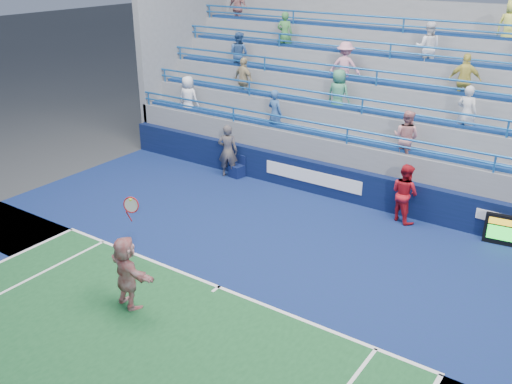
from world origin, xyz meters
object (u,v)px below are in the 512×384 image
Objects in this scene: tennis_player at (127,272)px; ball_girl at (405,193)px; judge_chair at (237,170)px; line_judge at (228,151)px; serve_speed_board at (509,231)px.

ball_girl is at bearing 65.89° from tennis_player.
judge_chair is 0.79m from line_judge.
line_judge reaches higher than ball_girl.
line_judge is (-9.52, -0.19, 0.52)m from serve_speed_board.
tennis_player is at bearing 90.72° from ball_girl.
ball_girl is (6.24, -0.08, 0.65)m from judge_chair.
serve_speed_board is 0.72× the size of ball_girl.
judge_chair is at bearing 109.08° from tennis_player.
judge_chair is 0.41× the size of line_judge.
line_judge is 6.53m from ball_girl.
ball_girl reaches higher than judge_chair.
tennis_player is at bearing -129.23° from serve_speed_board.
ball_girl reaches higher than serve_speed_board.
serve_speed_board is at bearing 50.77° from tennis_player.
serve_speed_board is 0.67× the size of line_judge.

